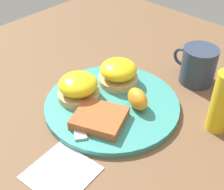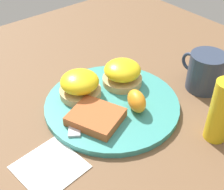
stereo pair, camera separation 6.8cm
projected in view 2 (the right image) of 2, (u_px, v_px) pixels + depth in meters
name	position (u px, v px, depth m)	size (l,w,h in m)	color
ground_plane	(112.00, 107.00, 0.70)	(1.10, 1.10, 0.00)	brown
plate	(112.00, 104.00, 0.70)	(0.30, 0.30, 0.01)	teal
sandwich_benedict_left	(122.00, 73.00, 0.73)	(0.09, 0.09, 0.06)	tan
sandwich_benedict_right	(80.00, 85.00, 0.69)	(0.09, 0.09, 0.06)	tan
hashbrown_patty	(96.00, 117.00, 0.64)	(0.10, 0.09, 0.02)	#A8542A
orange_wedge	(137.00, 101.00, 0.66)	(0.06, 0.04, 0.04)	orange
fork	(76.00, 104.00, 0.68)	(0.20, 0.15, 0.00)	silver
cup	(205.00, 72.00, 0.73)	(0.11, 0.08, 0.09)	#2D384C
napkin	(50.00, 167.00, 0.57)	(0.11, 0.11, 0.00)	white
condiment_bottle	(221.00, 111.00, 0.59)	(0.04, 0.04, 0.13)	gold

